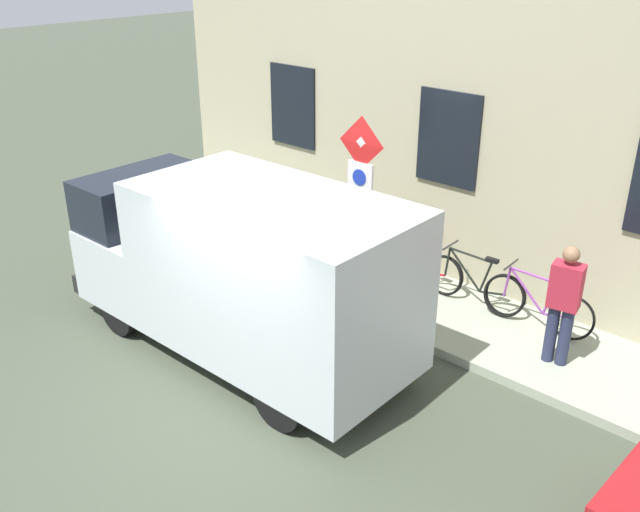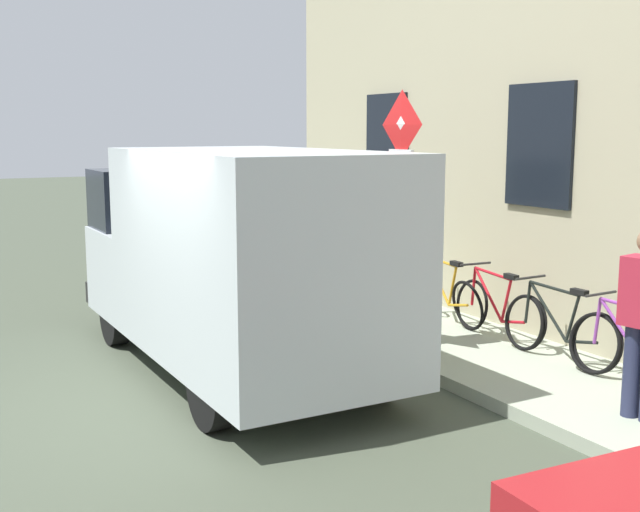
% 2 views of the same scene
% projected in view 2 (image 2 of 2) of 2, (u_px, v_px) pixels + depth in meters
% --- Properties ---
extents(ground_plane, '(80.00, 80.00, 0.00)m').
position_uv_depth(ground_plane, '(181.00, 405.00, 7.92)').
color(ground_plane, '#414839').
extents(sidewalk_slab, '(2.03, 14.40, 0.14)m').
position_uv_depth(sidewalk_slab, '(469.00, 351.00, 9.60)').
color(sidewalk_slab, '#99A38E').
rests_on(sidewalk_slab, ground_plane).
extents(building_facade, '(0.75, 12.40, 7.87)m').
position_uv_depth(building_facade, '(567.00, 27.00, 9.63)').
color(building_facade, tan).
rests_on(building_facade, ground_plane).
extents(sign_post_stacked, '(0.15, 0.56, 2.89)m').
position_uv_depth(sign_post_stacked, '(401.00, 193.00, 9.19)').
color(sign_post_stacked, '#474C47').
rests_on(sign_post_stacked, sidewalk_slab).
extents(delivery_van, '(2.06, 5.35, 2.50)m').
position_uv_depth(delivery_van, '(232.00, 255.00, 8.85)').
color(delivery_van, silver).
rests_on(delivery_van, ground_plane).
extents(bicycle_purple, '(0.46, 1.72, 0.89)m').
position_uv_depth(bicycle_purple, '(636.00, 351.00, 7.98)').
color(bicycle_purple, black).
rests_on(bicycle_purple, sidewalk_slab).
extents(bicycle_black, '(0.46, 1.71, 0.89)m').
position_uv_depth(bicycle_black, '(559.00, 328.00, 8.89)').
color(bicycle_black, black).
rests_on(bicycle_black, sidewalk_slab).
extents(bicycle_red, '(0.46, 1.71, 0.89)m').
position_uv_depth(bicycle_red, '(497.00, 310.00, 9.81)').
color(bicycle_red, black).
rests_on(bicycle_red, sidewalk_slab).
extents(bicycle_orange, '(0.46, 1.72, 0.89)m').
position_uv_depth(bicycle_orange, '(445.00, 294.00, 10.72)').
color(bicycle_orange, black).
rests_on(bicycle_orange, sidewalk_slab).
extents(litter_bin, '(0.44, 0.44, 0.90)m').
position_uv_depth(litter_bin, '(402.00, 307.00, 9.62)').
color(litter_bin, '#2D5133').
rests_on(litter_bin, sidewalk_slab).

